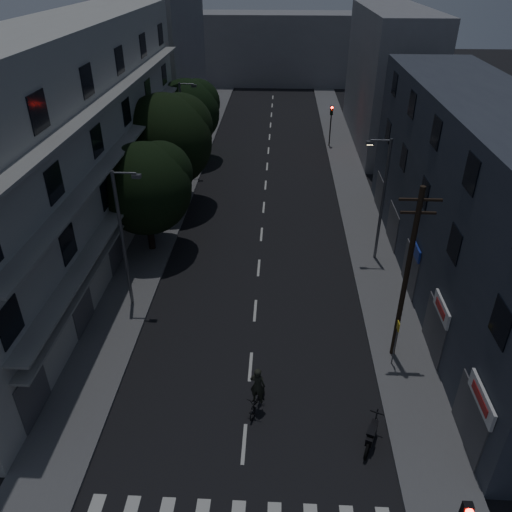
# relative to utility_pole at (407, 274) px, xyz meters

# --- Properties ---
(ground) EXTENTS (160.00, 160.00, 0.00)m
(ground) POSITION_rel_utility_pole_xyz_m (-7.04, 17.33, -4.87)
(ground) COLOR black
(ground) RESTS_ON ground
(sidewalk_left) EXTENTS (3.00, 90.00, 0.15)m
(sidewalk_left) POSITION_rel_utility_pole_xyz_m (-14.54, 17.33, -4.79)
(sidewalk_left) COLOR #565659
(sidewalk_left) RESTS_ON ground
(sidewalk_right) EXTENTS (3.00, 90.00, 0.15)m
(sidewalk_right) POSITION_rel_utility_pole_xyz_m (0.46, 17.33, -4.79)
(sidewalk_right) COLOR #565659
(sidewalk_right) RESTS_ON ground
(lane_markings) EXTENTS (0.15, 60.50, 0.01)m
(lane_markings) POSITION_rel_utility_pole_xyz_m (-7.04, 23.58, -4.86)
(lane_markings) COLOR beige
(lane_markings) RESTS_ON ground
(building_left) EXTENTS (7.00, 36.00, 14.00)m
(building_left) POSITION_rel_utility_pole_xyz_m (-19.02, 10.33, 2.13)
(building_left) COLOR #A3A39E
(building_left) RESTS_ON ground
(building_right) EXTENTS (6.19, 28.00, 11.00)m
(building_right) POSITION_rel_utility_pole_xyz_m (4.95, 6.33, 0.63)
(building_right) COLOR #2E333E
(building_right) RESTS_ON ground
(building_far_left) EXTENTS (6.00, 20.00, 16.00)m
(building_far_left) POSITION_rel_utility_pole_xyz_m (-19.04, 40.33, 3.13)
(building_far_left) COLOR slate
(building_far_left) RESTS_ON ground
(building_far_right) EXTENTS (6.00, 20.00, 13.00)m
(building_far_right) POSITION_rel_utility_pole_xyz_m (4.96, 34.33, 1.63)
(building_far_right) COLOR slate
(building_far_right) RESTS_ON ground
(building_far_end) EXTENTS (24.00, 8.00, 10.00)m
(building_far_end) POSITION_rel_utility_pole_xyz_m (-7.04, 62.33, 0.13)
(building_far_end) COLOR slate
(building_far_end) RESTS_ON ground
(tree_near) EXTENTS (5.94, 5.94, 7.33)m
(tree_near) POSITION_rel_utility_pole_xyz_m (-14.31, 9.84, -0.13)
(tree_near) COLOR black
(tree_near) RESTS_ON sidewalk_left
(tree_mid) EXTENTS (7.03, 7.03, 8.65)m
(tree_mid) POSITION_rel_utility_pole_xyz_m (-14.39, 16.90, 0.69)
(tree_mid) COLOR black
(tree_mid) RESTS_ON sidewalk_left
(tree_far) EXTENTS (6.11, 6.11, 7.56)m
(tree_far) POSITION_rel_utility_pole_xyz_m (-14.56, 27.16, 0.02)
(tree_far) COLOR black
(tree_far) RESTS_ON sidewalk_left
(traffic_signal_far_right) EXTENTS (0.28, 0.37, 4.10)m
(traffic_signal_far_right) POSITION_rel_utility_pole_xyz_m (-0.74, 31.76, -1.77)
(traffic_signal_far_right) COLOR black
(traffic_signal_far_right) RESTS_ON sidewalk_right
(traffic_signal_far_left) EXTENTS (0.28, 0.37, 4.10)m
(traffic_signal_far_left) POSITION_rel_utility_pole_xyz_m (-13.32, 31.32, -1.77)
(traffic_signal_far_left) COLOR black
(traffic_signal_far_left) RESTS_ON sidewalk_left
(street_lamp_left_near) EXTENTS (1.51, 0.25, 8.00)m
(street_lamp_left_near) POSITION_rel_utility_pole_xyz_m (-13.99, 3.55, -0.27)
(street_lamp_left_near) COLOR #5C5D64
(street_lamp_left_near) RESTS_ON sidewalk_left
(street_lamp_right) EXTENTS (1.51, 0.25, 8.00)m
(street_lamp_right) POSITION_rel_utility_pole_xyz_m (0.43, 9.28, -0.27)
(street_lamp_right) COLOR #57595F
(street_lamp_right) RESTS_ON sidewalk_right
(street_lamp_left_far) EXTENTS (1.51, 0.25, 8.00)m
(street_lamp_left_far) POSITION_rel_utility_pole_xyz_m (-14.26, 23.40, -0.27)
(street_lamp_left_far) COLOR #525459
(street_lamp_left_far) RESTS_ON sidewalk_left
(utility_pole) EXTENTS (1.80, 0.24, 9.00)m
(utility_pole) POSITION_rel_utility_pole_xyz_m (0.00, 0.00, 0.00)
(utility_pole) COLOR black
(utility_pole) RESTS_ON sidewalk_right
(bus_stop_sign) EXTENTS (0.06, 0.35, 2.52)m
(bus_stop_sign) POSITION_rel_utility_pole_xyz_m (-0.17, -0.74, -2.98)
(bus_stop_sign) COLOR #595B60
(bus_stop_sign) RESTS_ON sidewalk_right
(motorcycle) EXTENTS (0.97, 1.94, 1.31)m
(motorcycle) POSITION_rel_utility_pole_xyz_m (-1.87, -5.41, -4.35)
(motorcycle) COLOR black
(motorcycle) RESTS_ON ground
(cyclist) EXTENTS (1.15, 1.97, 2.36)m
(cyclist) POSITION_rel_utility_pole_xyz_m (-6.57, -3.78, -4.07)
(cyclist) COLOR black
(cyclist) RESTS_ON ground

